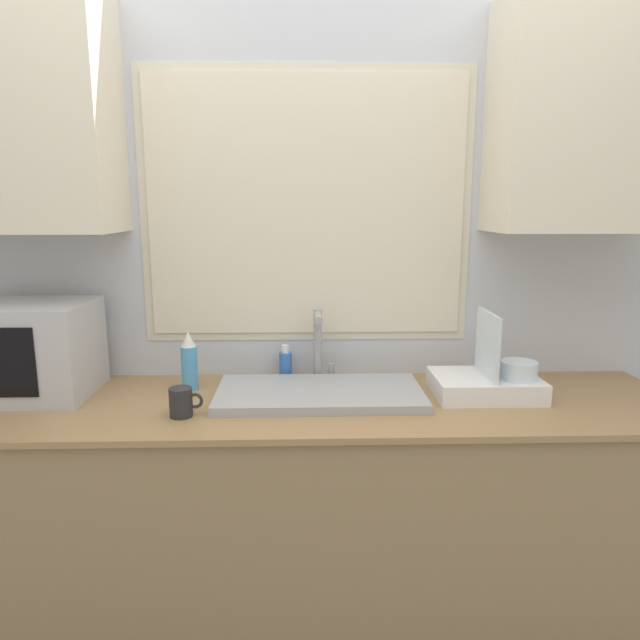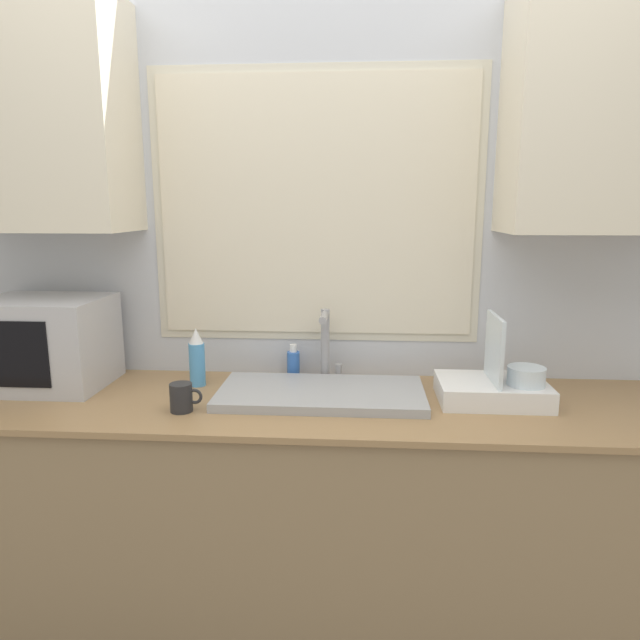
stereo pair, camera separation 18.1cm
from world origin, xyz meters
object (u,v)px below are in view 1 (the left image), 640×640
object	(u,v)px
mug_near_sink	(182,402)
dish_rack	(489,381)
spray_bottle	(189,362)
soap_bottle	(285,364)
faucet	(319,340)
microwave	(27,349)

from	to	relation	value
mug_near_sink	dish_rack	bearing A→B (deg)	9.25
spray_bottle	soap_bottle	distance (m)	0.36
soap_bottle	mug_near_sink	size ratio (longest dim) A/B	1.24
faucet	spray_bottle	distance (m)	0.47
mug_near_sink	soap_bottle	bearing A→B (deg)	51.36
dish_rack	mug_near_sink	size ratio (longest dim) A/B	3.39
soap_bottle	mug_near_sink	world-z (taller)	soap_bottle
dish_rack	soap_bottle	world-z (taller)	dish_rack
microwave	soap_bottle	bearing A→B (deg)	10.30
soap_bottle	faucet	bearing A→B (deg)	-14.23
spray_bottle	mug_near_sink	bearing A→B (deg)	-84.46
spray_bottle	faucet	bearing A→B (deg)	10.86
faucet	microwave	xyz separation A→B (m)	(-1.00, -0.13, 0.01)
faucet	soap_bottle	world-z (taller)	faucet
microwave	spray_bottle	bearing A→B (deg)	4.10
spray_bottle	soap_bottle	xyz separation A→B (m)	(0.33, 0.12, -0.05)
microwave	mug_near_sink	xyz separation A→B (m)	(0.56, -0.23, -0.11)
dish_rack	soap_bottle	distance (m)	0.73
soap_bottle	spray_bottle	bearing A→B (deg)	-160.24
faucet	mug_near_sink	size ratio (longest dim) A/B	2.57
faucet	dish_rack	size ratio (longest dim) A/B	0.76
spray_bottle	mug_near_sink	xyz separation A→B (m)	(0.03, -0.27, -0.06)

